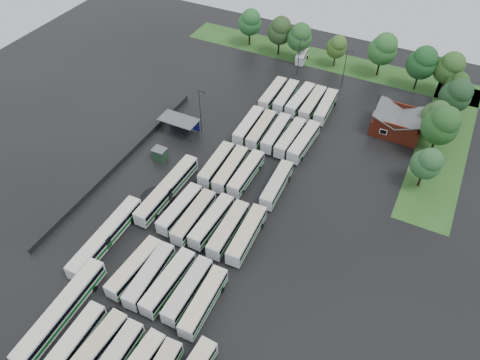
% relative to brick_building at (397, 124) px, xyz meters
% --- Properties ---
extents(ground, '(160.00, 160.00, 0.00)m').
position_rel_brick_building_xyz_m(ground, '(-24.00, -42.77, -1.87)').
color(ground, black).
rests_on(ground, ground).
extents(brick_building, '(10.07, 8.60, 5.39)m').
position_rel_brick_building_xyz_m(brick_building, '(0.00, 0.00, 0.00)').
color(brick_building, maroon).
rests_on(brick_building, ground).
extents(wash_shed, '(8.20, 4.20, 3.58)m').
position_rel_brick_building_xyz_m(wash_shed, '(-41.20, -20.74, 1.12)').
color(wash_shed, '#2D2D30').
rests_on(wash_shed, ground).
extents(utility_hut, '(2.70, 2.20, 2.62)m').
position_rel_brick_building_xyz_m(utility_hut, '(-40.20, -30.17, -0.55)').
color(utility_hut, '#1C3622').
rests_on(utility_hut, ground).
extents(grass_strip_north, '(80.00, 10.00, 0.01)m').
position_rel_brick_building_xyz_m(grass_strip_north, '(-22.00, 22.03, -1.86)').
color(grass_strip_north, '#29571D').
rests_on(grass_strip_north, ground).
extents(grass_strip_east, '(10.00, 50.00, 0.01)m').
position_rel_brick_building_xyz_m(grass_strip_east, '(10.00, 0.03, -1.86)').
color(grass_strip_east, '#29571D').
rests_on(grass_strip_east, ground).
extents(west_fence, '(0.10, 50.00, 1.20)m').
position_rel_brick_building_xyz_m(west_fence, '(-46.20, -34.77, -1.27)').
color(west_fence, '#2D2D30').
rests_on(west_fence, ground).
extents(bus_r0c0, '(2.79, 11.72, 3.25)m').
position_rel_brick_building_xyz_m(bus_r0c0, '(-28.41, -69.03, -0.08)').
color(bus_r0c0, silver).
rests_on(bus_r0c0, ground).
extents(bus_r0c1, '(2.94, 11.88, 3.28)m').
position_rel_brick_building_xyz_m(bus_r0c1, '(-25.11, -68.72, -0.06)').
color(bus_r0c1, silver).
rests_on(bus_r0c1, ground).
extents(bus_r1c0, '(2.97, 11.43, 3.15)m').
position_rel_brick_building_xyz_m(bus_r1c0, '(-28.31, -55.08, -0.13)').
color(bus_r1c0, silver).
rests_on(bus_r1c0, ground).
extents(bus_r1c1, '(2.92, 11.58, 3.20)m').
position_rel_brick_building_xyz_m(bus_r1c1, '(-25.36, -55.22, -0.11)').
color(bus_r1c1, silver).
rests_on(bus_r1c1, ground).
extents(bus_r1c2, '(2.82, 11.77, 3.26)m').
position_rel_brick_building_xyz_m(bus_r1c2, '(-22.07, -54.98, -0.07)').
color(bus_r1c2, silver).
rests_on(bus_r1c2, ground).
extents(bus_r1c3, '(2.52, 11.38, 3.16)m').
position_rel_brick_building_xyz_m(bus_r1c3, '(-18.71, -54.87, -0.13)').
color(bus_r1c3, silver).
rests_on(bus_r1c3, ground).
extents(bus_r1c4, '(2.84, 11.56, 3.19)m').
position_rel_brick_building_xyz_m(bus_r1c4, '(-15.58, -55.52, -0.11)').
color(bus_r1c4, silver).
rests_on(bus_r1c4, ground).
extents(bus_r2c0, '(2.74, 11.25, 3.11)m').
position_rel_brick_building_xyz_m(bus_r2c0, '(-28.59, -41.28, -0.16)').
color(bus_r2c0, silver).
rests_on(bus_r2c0, ground).
extents(bus_r2c1, '(2.55, 11.61, 3.23)m').
position_rel_brick_building_xyz_m(bus_r2c1, '(-25.39, -41.84, -0.09)').
color(bus_r2c1, silver).
rests_on(bus_r2c1, ground).
extents(bus_r2c2, '(2.85, 11.53, 3.19)m').
position_rel_brick_building_xyz_m(bus_r2c2, '(-22.18, -41.30, -0.11)').
color(bus_r2c2, silver).
rests_on(bus_r2c2, ground).
extents(bus_r2c3, '(2.73, 11.67, 3.23)m').
position_rel_brick_building_xyz_m(bus_r2c3, '(-18.77, -41.64, -0.09)').
color(bus_r2c3, silver).
rests_on(bus_r2c3, ground).
extents(bus_r2c4, '(3.07, 11.93, 3.29)m').
position_rel_brick_building_xyz_m(bus_r2c4, '(-15.48, -41.31, -0.05)').
color(bus_r2c4, silver).
rests_on(bus_r2c4, ground).
extents(bus_r3c0, '(2.78, 11.35, 3.14)m').
position_rel_brick_building_xyz_m(bus_r3c0, '(-28.44, -28.14, -0.14)').
color(bus_r3c0, silver).
rests_on(bus_r3c0, ground).
extents(bus_r3c1, '(2.95, 11.62, 3.21)m').
position_rel_brick_building_xyz_m(bus_r3c1, '(-25.31, -28.21, -0.10)').
color(bus_r3c1, silver).
rests_on(bus_r3c1, ground).
extents(bus_r3c2, '(2.46, 11.45, 3.19)m').
position_rel_brick_building_xyz_m(bus_r3c2, '(-22.13, -27.88, -0.11)').
color(bus_r3c2, silver).
rests_on(bus_r3c2, ground).
extents(bus_r3c4, '(2.85, 11.39, 3.15)m').
position_rel_brick_building_xyz_m(bus_r3c4, '(-15.76, -28.08, -0.14)').
color(bus_r3c4, silver).
rests_on(bus_r3c4, ground).
extents(bus_r4c0, '(2.80, 11.40, 3.15)m').
position_rel_brick_building_xyz_m(bus_r4c0, '(-28.20, -14.34, -0.13)').
color(bus_r4c0, silver).
rests_on(bus_r4c0, ground).
extents(bus_r4c1, '(2.86, 11.41, 3.15)m').
position_rel_brick_building_xyz_m(bus_r4c1, '(-25.19, -14.39, -0.13)').
color(bus_r4c1, silver).
rests_on(bus_r4c1, ground).
extents(bus_r4c2, '(2.72, 11.36, 3.15)m').
position_rel_brick_building_xyz_m(bus_r4c2, '(-21.94, -14.10, -0.14)').
color(bus_r4c2, silver).
rests_on(bus_r4c2, ground).
extents(bus_r4c3, '(2.65, 11.38, 3.15)m').
position_rel_brick_building_xyz_m(bus_r4c3, '(-18.71, -14.22, -0.13)').
color(bus_r4c3, silver).
rests_on(bus_r4c3, ground).
extents(bus_r4c4, '(2.90, 11.86, 3.28)m').
position_rel_brick_building_xyz_m(bus_r4c4, '(-15.73, -14.20, -0.06)').
color(bus_r4c4, silver).
rests_on(bus_r4c4, ground).
extents(bus_r5c0, '(2.63, 11.51, 3.19)m').
position_rel_brick_building_xyz_m(bus_r5c0, '(-28.38, -1.10, -0.11)').
color(bus_r5c0, silver).
rests_on(bus_r5c0, ground).
extents(bus_r5c1, '(2.79, 11.25, 3.11)m').
position_rel_brick_building_xyz_m(bus_r5c1, '(-25.26, -0.66, -0.16)').
color(bus_r5c1, silver).
rests_on(bus_r5c1, ground).
extents(bus_r5c2, '(2.94, 11.70, 3.23)m').
position_rel_brick_building_xyz_m(bus_r5c2, '(-21.87, -0.52, -0.09)').
color(bus_r5c2, silver).
rests_on(bus_r5c2, ground).
extents(bus_r5c3, '(2.51, 11.67, 3.25)m').
position_rel_brick_building_xyz_m(bus_r5c3, '(-18.81, -0.66, -0.08)').
color(bus_r5c3, silver).
rests_on(bus_r5c3, ground).
extents(bus_r5c4, '(2.92, 11.44, 3.16)m').
position_rel_brick_building_xyz_m(bus_r5c4, '(-15.80, -0.42, -0.13)').
color(bus_r5c4, silver).
rests_on(bus_r5c4, ground).
extents(artic_bus_west_a, '(3.15, 17.78, 3.28)m').
position_rel_brick_building_xyz_m(artic_bus_west_a, '(-33.21, -66.10, -0.04)').
color(artic_bus_west_a, silver).
rests_on(artic_bus_west_a, ground).
extents(artic_bus_west_b, '(2.65, 17.45, 3.23)m').
position_rel_brick_building_xyz_m(artic_bus_west_b, '(-33.13, -38.27, -0.07)').
color(artic_bus_west_b, silver).
rests_on(artic_bus_west_b, ground).
extents(artic_bus_west_c, '(2.73, 17.27, 3.20)m').
position_rel_brick_building_xyz_m(artic_bus_west_c, '(-36.19, -52.13, -0.09)').
color(artic_bus_west_c, silver).
rests_on(artic_bus_west_c, ground).
extents(minibus, '(2.95, 6.08, 2.55)m').
position_rel_brick_building_xyz_m(minibus, '(-28.85, 18.58, -0.45)').
color(minibus, silver).
rests_on(minibus, ground).
extents(tree_north_0, '(6.23, 6.23, 10.32)m').
position_rel_brick_building_xyz_m(tree_north_0, '(-44.64, 20.43, 4.77)').
color(tree_north_0, black).
rests_on(tree_north_0, ground).
extents(tree_north_1, '(6.43, 6.43, 10.65)m').
position_rel_brick_building_xyz_m(tree_north_1, '(-35.49, 19.20, 4.99)').
color(tree_north_1, black).
rests_on(tree_north_1, ground).
extents(tree_north_2, '(6.31, 6.31, 10.44)m').
position_rel_brick_building_xyz_m(tree_north_2, '(-29.76, 18.42, 4.85)').
color(tree_north_2, black).
rests_on(tree_north_2, ground).
extents(tree_north_3, '(5.13, 5.13, 8.49)m').
position_rel_brick_building_xyz_m(tree_north_3, '(-20.42, 20.07, 3.59)').
color(tree_north_3, '#38281D').
rests_on(tree_north_3, ground).
extents(tree_north_4, '(6.92, 6.92, 11.46)m').
position_rel_brick_building_xyz_m(tree_north_4, '(-9.29, 20.52, 5.51)').
color(tree_north_4, black).
rests_on(tree_north_4, ground).
extents(tree_north_5, '(6.90, 6.90, 11.43)m').
position_rel_brick_building_xyz_m(tree_north_5, '(0.33, 18.26, 5.49)').
color(tree_north_5, black).
rests_on(tree_north_5, ground).
extents(tree_north_6, '(6.68, 6.68, 11.06)m').
position_rel_brick_building_xyz_m(tree_north_6, '(6.28, 19.09, 5.25)').
color(tree_north_6, '#302217').
rests_on(tree_north_6, ground).
extents(tree_east_0, '(5.56, 5.56, 9.20)m').
position_rel_brick_building_xyz_m(tree_east_0, '(7.88, -14.82, 4.05)').
color(tree_east_0, black).
rests_on(tree_east_0, ground).
extents(tree_east_1, '(7.14, 7.14, 11.83)m').
position_rel_brick_building_xyz_m(tree_east_1, '(8.23, -4.45, 5.74)').
color(tree_east_1, black).
rests_on(tree_east_1, ground).
extents(tree_east_2, '(5.60, 5.60, 9.27)m').
position_rel_brick_building_xyz_m(tree_east_2, '(6.72, 1.04, 4.10)').
color(tree_east_2, black).
rests_on(tree_east_2, ground).
extents(tree_east_3, '(6.61, 6.61, 10.95)m').
position_rel_brick_building_xyz_m(tree_east_3, '(9.28, 8.34, 5.17)').
color(tree_east_3, black).
rests_on(tree_east_3, ground).
extents(tree_east_4, '(5.03, 5.01, 8.30)m').
position_rel_brick_building_xyz_m(tree_east_4, '(8.95, 15.94, 3.47)').
color(tree_east_4, '#2F1F17').
rests_on(tree_east_4, ground).
extents(lamp_post_ne, '(1.44, 0.28, 9.37)m').
position_rel_brick_building_xyz_m(lamp_post_ne, '(-4.76, -2.03, 3.58)').
color(lamp_post_ne, '#2D2D30').
rests_on(lamp_post_ne, ground).
extents(lamp_post_nw, '(1.62, 0.31, 10.49)m').
position_rel_brick_building_xyz_m(lamp_post_nw, '(-37.17, -18.62, 4.22)').
color(lamp_post_nw, '#2D2D30').
rests_on(lamp_post_nw, ground).
extents(lamp_post_back_w, '(1.50, 0.29, 9.75)m').
position_rel_brick_building_xyz_m(lamp_post_back_w, '(-27.18, 11.79, 3.79)').
color(lamp_post_back_w, '#2D2D30').
rests_on(lamp_post_back_w, ground).
extents(lamp_post_back_e, '(1.54, 0.30, 10.03)m').
position_rel_brick_building_xyz_m(lamp_post_back_e, '(-15.58, 11.28, 3.96)').
color(lamp_post_back_e, '#2D2D30').
rests_on(lamp_post_back_e, ground).
extents(puddle_0, '(3.52, 3.52, 0.01)m').
position_rel_brick_building_xyz_m(puddle_0, '(-26.98, -62.99, -1.86)').
color(puddle_0, black).
rests_on(puddle_0, ground).
extents(puddle_2, '(6.64, 6.64, 0.01)m').
position_rel_brick_building_xyz_m(puddle_2, '(-34.59, -39.64, -1.86)').
color(puddle_2, black).
rests_on(puddle_2, ground).
extents(puddle_3, '(4.05, 4.05, 0.01)m').
position_rel_brick_building_xyz_m(puddle_3, '(-21.24, -45.11, -1.86)').
color(puddle_3, black).
rests_on(puddle_3, ground).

